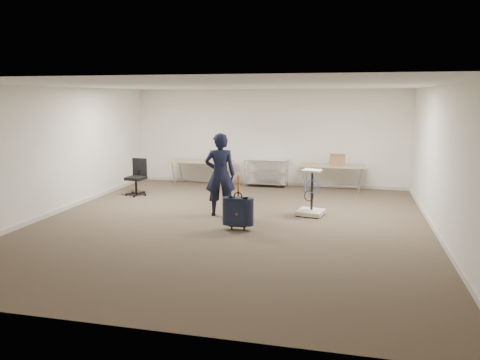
# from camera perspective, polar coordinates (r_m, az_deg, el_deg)

# --- Properties ---
(ground) EXTENTS (9.00, 9.00, 0.00)m
(ground) POSITION_cam_1_polar(r_m,az_deg,el_deg) (9.65, -1.23, -5.39)
(ground) COLOR #443829
(ground) RESTS_ON ground
(room_shell) EXTENTS (8.00, 9.00, 9.00)m
(room_shell) POSITION_cam_1_polar(r_m,az_deg,el_deg) (10.94, 0.59, -3.25)
(room_shell) COLOR silver
(room_shell) RESTS_ON ground
(folding_table_left) EXTENTS (1.80, 0.75, 0.73)m
(folding_table_left) POSITION_cam_1_polar(r_m,az_deg,el_deg) (13.76, -4.77, 2.15)
(folding_table_left) COLOR tan
(folding_table_left) RESTS_ON ground
(folding_table_right) EXTENTS (1.80, 0.75, 0.73)m
(folding_table_right) POSITION_cam_1_polar(r_m,az_deg,el_deg) (13.10, 11.25, 1.58)
(folding_table_right) COLOR tan
(folding_table_right) RESTS_ON ground
(wire_shelf) EXTENTS (1.22, 0.47, 0.80)m
(wire_shelf) POSITION_cam_1_polar(r_m,az_deg,el_deg) (13.58, 3.23, 1.04)
(wire_shelf) COLOR silver
(wire_shelf) RESTS_ON ground
(person) EXTENTS (0.76, 0.60, 1.82)m
(person) POSITION_cam_1_polar(r_m,az_deg,el_deg) (10.18, -2.44, 0.67)
(person) COLOR black
(person) RESTS_ON ground
(suitcase) EXTENTS (0.40, 0.24, 1.08)m
(suitcase) POSITION_cam_1_polar(r_m,az_deg,el_deg) (9.14, -0.25, -3.88)
(suitcase) COLOR black
(suitcase) RESTS_ON ground
(office_chair) EXTENTS (0.58, 0.58, 0.96)m
(office_chair) POSITION_cam_1_polar(r_m,az_deg,el_deg) (12.71, -12.46, -0.49)
(office_chair) COLOR black
(office_chair) RESTS_ON ground
(equipment_cart) EXTENTS (0.66, 0.66, 1.02)m
(equipment_cart) POSITION_cam_1_polar(r_m,az_deg,el_deg) (10.42, 8.64, -2.83)
(equipment_cart) COLOR beige
(equipment_cart) RESTS_ON ground
(cardboard_box) EXTENTS (0.42, 0.33, 0.30)m
(cardboard_box) POSITION_cam_1_polar(r_m,az_deg,el_deg) (13.07, 11.78, 2.44)
(cardboard_box) COLOR olive
(cardboard_box) RESTS_ON folding_table_right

